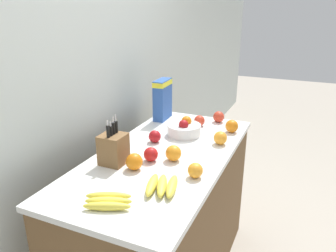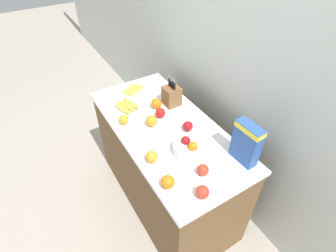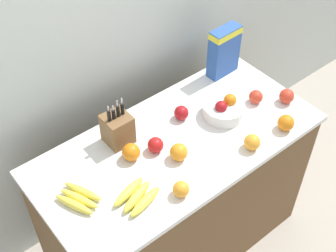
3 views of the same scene
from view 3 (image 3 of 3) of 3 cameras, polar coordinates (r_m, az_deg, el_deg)
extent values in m
plane|color=#B2A899|center=(3.08, 0.93, -13.80)|extent=(14.00, 14.00, 0.00)
cube|color=silver|center=(2.45, -7.40, 11.71)|extent=(9.00, 0.06, 2.60)
cube|color=brown|center=(2.70, 1.04, -8.89)|extent=(1.44, 0.68, 0.90)
cube|color=white|center=(2.34, 1.19, -2.23)|extent=(1.47, 0.71, 0.03)
cube|color=brown|center=(2.29, -6.16, -0.37)|extent=(0.13, 0.13, 0.16)
cylinder|color=black|center=(2.20, -7.20, 1.26)|extent=(0.02, 0.02, 0.06)
cube|color=silver|center=(2.17, -7.31, 2.14)|extent=(0.01, 0.00, 0.03)
cylinder|color=black|center=(2.22, -6.65, 1.44)|extent=(0.02, 0.02, 0.05)
cube|color=silver|center=(2.19, -6.73, 2.19)|extent=(0.01, 0.00, 0.03)
cylinder|color=black|center=(2.22, -6.12, 1.83)|extent=(0.02, 0.02, 0.06)
cube|color=silver|center=(2.19, -6.21, 2.75)|extent=(0.01, 0.00, 0.03)
cylinder|color=black|center=(2.23, -5.58, 2.11)|extent=(0.02, 0.02, 0.06)
cube|color=silver|center=(2.20, -5.67, 3.05)|extent=(0.01, 0.00, 0.04)
cube|color=#2D56A8|center=(2.67, 6.81, 9.01)|extent=(0.19, 0.09, 0.30)
cube|color=yellow|center=(2.60, 7.05, 11.19)|extent=(0.19, 0.09, 0.04)
cylinder|color=silver|center=(2.46, 6.85, 1.90)|extent=(0.22, 0.22, 0.07)
sphere|color=orange|center=(2.45, 7.57, 3.16)|extent=(0.07, 0.07, 0.07)
sphere|color=#A31419|center=(2.41, 6.48, 2.34)|extent=(0.06, 0.06, 0.06)
ellipsoid|color=yellow|center=(2.08, -2.80, -9.18)|extent=(0.20, 0.09, 0.04)
ellipsoid|color=yellow|center=(2.10, -3.82, -8.59)|extent=(0.20, 0.11, 0.04)
ellipsoid|color=yellow|center=(2.11, -4.82, -8.00)|extent=(0.20, 0.09, 0.04)
ellipsoid|color=yellow|center=(2.15, -10.33, -7.86)|extent=(0.11, 0.20, 0.04)
ellipsoid|color=yellow|center=(2.13, -10.85, -8.62)|extent=(0.11, 0.20, 0.04)
ellipsoid|color=yellow|center=(2.11, -11.39, -9.39)|extent=(0.11, 0.20, 0.04)
sphere|color=red|center=(2.27, -1.53, -2.32)|extent=(0.08, 0.08, 0.08)
sphere|color=red|center=(2.60, 14.27, 3.55)|extent=(0.08, 0.08, 0.08)
sphere|color=#A31419|center=(2.43, 1.63, 1.62)|extent=(0.08, 0.08, 0.08)
sphere|color=red|center=(2.56, 10.66, 3.52)|extent=(0.08, 0.08, 0.08)
sphere|color=orange|center=(2.10, 1.60, -7.70)|extent=(0.08, 0.08, 0.08)
sphere|color=orange|center=(2.24, -4.53, -3.20)|extent=(0.09, 0.09, 0.09)
sphere|color=orange|center=(2.23, 1.32, -3.20)|extent=(0.09, 0.09, 0.09)
sphere|color=orange|center=(2.31, 10.22, -1.96)|extent=(0.08, 0.08, 0.08)
sphere|color=orange|center=(2.44, 14.17, 0.37)|extent=(0.09, 0.09, 0.09)
camera|label=1|loc=(1.16, -45.89, -31.36)|focal=35.00mm
camera|label=2|loc=(2.42, 44.86, 24.62)|focal=28.00mm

